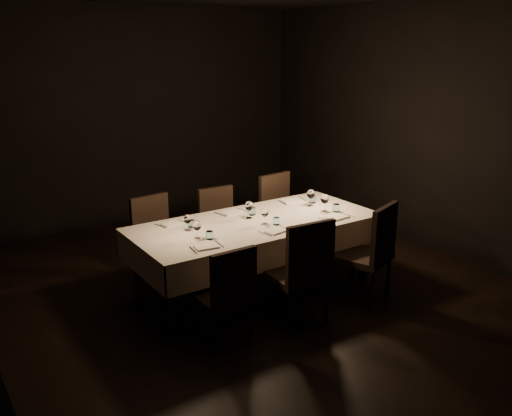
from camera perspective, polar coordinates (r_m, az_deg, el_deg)
room at (r=5.27m, az=-0.00°, el=6.25°), size 5.01×6.01×3.01m
dining_table at (r=5.48m, az=-0.00°, el=-2.14°), size 2.52×1.12×0.76m
chair_near_left at (r=4.57m, az=-3.01°, el=-8.72°), size 0.43×0.43×0.89m
place_setting_near_left at (r=4.90m, az=-5.63°, el=-2.76°), size 0.31×0.40×0.17m
chair_near_center at (r=4.87m, az=4.83°, el=-6.36°), size 0.52×0.52×1.02m
place_setting_near_center at (r=5.28m, az=1.58°, el=-1.27°), size 0.31×0.39×0.17m
chair_near_right at (r=5.41m, az=12.00°, el=-4.27°), size 0.62×0.62×1.01m
place_setting_near_right at (r=5.74m, az=7.90°, el=0.15°), size 0.35×0.41×0.19m
chair_far_left at (r=5.91m, az=-10.50°, el=-2.78°), size 0.49×0.49×0.93m
place_setting_far_left at (r=5.28m, az=-7.63°, el=-1.43°), size 0.30×0.39×0.16m
chair_far_center at (r=6.25m, az=-3.78°, el=-1.57°), size 0.45×0.45×0.90m
place_setting_far_center at (r=5.61m, az=-1.22°, el=-0.13°), size 0.34×0.40×0.18m
chair_far_right at (r=6.56m, az=2.64°, el=-0.31°), size 0.53×0.53×0.98m
place_setting_far_right at (r=6.06m, az=5.23°, el=1.12°), size 0.35×0.41×0.19m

